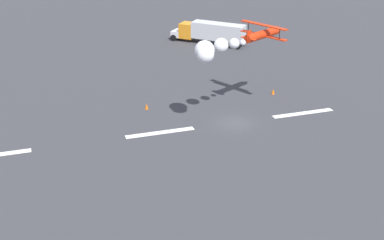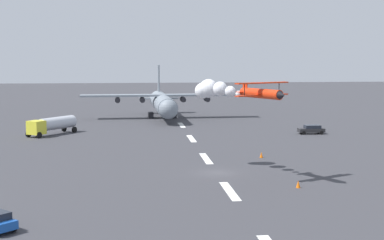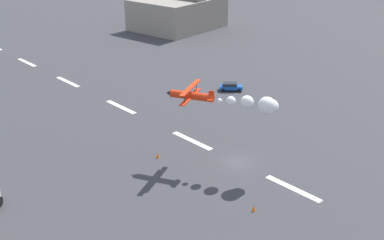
# 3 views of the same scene
# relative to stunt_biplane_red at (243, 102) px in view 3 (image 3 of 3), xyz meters

# --- Properties ---
(ground_plane) EXTENTS (440.00, 440.00, 0.00)m
(ground_plane) POSITION_rel_stunt_biplane_red_xyz_m (-1.16, 0.83, -9.29)
(ground_plane) COLOR #38383D
(ground_plane) RESTS_ON ground
(runway_stripe_1) EXTENTS (8.00, 0.90, 0.01)m
(runway_stripe_1) POSITION_rel_stunt_biplane_red_xyz_m (-64.87, 0.83, -9.28)
(runway_stripe_1) COLOR white
(runway_stripe_1) RESTS_ON ground
(runway_stripe_2) EXTENTS (8.00, 0.90, 0.01)m
(runway_stripe_2) POSITION_rel_stunt_biplane_red_xyz_m (-46.67, 0.83, -9.28)
(runway_stripe_2) COLOR white
(runway_stripe_2) RESTS_ON ground
(runway_stripe_3) EXTENTS (8.00, 0.90, 0.01)m
(runway_stripe_3) POSITION_rel_stunt_biplane_red_xyz_m (-28.46, 0.83, -9.28)
(runway_stripe_3) COLOR white
(runway_stripe_3) RESTS_ON ground
(runway_stripe_4) EXTENTS (8.00, 0.90, 0.01)m
(runway_stripe_4) POSITION_rel_stunt_biplane_red_xyz_m (-10.26, 0.83, -9.28)
(runway_stripe_4) COLOR white
(runway_stripe_4) RESTS_ON ground
(runway_stripe_5) EXTENTS (8.00, 0.90, 0.01)m
(runway_stripe_5) POSITION_rel_stunt_biplane_red_xyz_m (7.94, 0.83, -9.28)
(runway_stripe_5) COLOR white
(runway_stripe_5) RESTS_ON ground
(stunt_biplane_red) EXTENTS (13.36, 9.13, 2.32)m
(stunt_biplane_red) POSITION_rel_stunt_biplane_red_xyz_m (0.00, 0.00, 0.00)
(stunt_biplane_red) COLOR red
(airport_staff_sedan) EXTENTS (4.27, 4.30, 1.52)m
(airport_staff_sedan) POSITION_rel_stunt_biplane_red_xyz_m (-21.16, 20.92, -8.48)
(airport_staff_sedan) COLOR #194CA5
(airport_staff_sedan) RESTS_ON ground
(hangar_building) EXTENTS (21.96, 25.81, 11.29)m
(hangar_building) POSITION_rel_stunt_biplane_red_xyz_m (-67.60, 48.44, -4.69)
(hangar_building) COLOR gray
(hangar_building) RESTS_ON ground
(traffic_cone_near) EXTENTS (0.44, 0.44, 0.75)m
(traffic_cone_near) POSITION_rel_stunt_biplane_red_xyz_m (-9.58, -6.24, -8.91)
(traffic_cone_near) COLOR orange
(traffic_cone_near) RESTS_ON ground
(traffic_cone_far) EXTENTS (0.44, 0.44, 0.75)m
(traffic_cone_far) POSITION_rel_stunt_biplane_red_xyz_m (7.77, -6.39, -8.91)
(traffic_cone_far) COLOR orange
(traffic_cone_far) RESTS_ON ground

